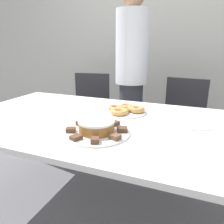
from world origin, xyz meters
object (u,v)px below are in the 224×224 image
at_px(office_chair_left, 89,116).
at_px(plate_cake, 97,133).
at_px(office_chair_right, 180,128).
at_px(person_standing, 131,76).
at_px(napkin, 199,127).
at_px(frosted_cake, 96,126).
at_px(plate_donuts, 124,111).

bearing_deg(office_chair_left, plate_cake, -71.45).
bearing_deg(office_chair_left, office_chair_right, -11.02).
bearing_deg(person_standing, napkin, -49.98).
xyz_separation_m(office_chair_right, frosted_cake, (-0.36, -1.10, 0.36)).
xyz_separation_m(office_chair_left, plate_donuts, (0.64, -0.68, 0.32)).
xyz_separation_m(person_standing, plate_donuts, (0.14, -0.63, -0.16)).
xyz_separation_m(person_standing, office_chair_right, (0.49, 0.05, -0.48)).
distance_m(person_standing, napkin, 1.00).
height_order(plate_cake, napkin, plate_cake).
distance_m(person_standing, frosted_cake, 1.07).
height_order(office_chair_left, plate_donuts, office_chair_left).
relative_size(office_chair_left, frosted_cake, 4.59).
bearing_deg(plate_donuts, office_chair_right, 62.65).
distance_m(person_standing, office_chair_left, 0.69).
bearing_deg(napkin, person_standing, 130.02).
bearing_deg(office_chair_left, person_standing, -17.02).
bearing_deg(plate_cake, frosted_cake, 126.87).
distance_m(office_chair_left, office_chair_right, 0.99).
distance_m(plate_donuts, frosted_cake, 0.42).
bearing_deg(office_chair_left, frosted_cake, -71.45).
height_order(office_chair_left, frosted_cake, office_chair_left).
height_order(person_standing, office_chair_left, person_standing).
relative_size(person_standing, plate_cake, 4.70).
bearing_deg(frosted_cake, napkin, 30.17).
bearing_deg(plate_cake, office_chair_left, 119.62).
bearing_deg(person_standing, plate_cake, -82.96).
bearing_deg(office_chair_left, napkin, -46.59).
xyz_separation_m(plate_cake, napkin, (0.51, 0.29, -0.00)).
xyz_separation_m(frosted_cake, napkin, (0.51, 0.29, -0.04)).
bearing_deg(plate_donuts, person_standing, 102.47).
bearing_deg(office_chair_left, plate_donuts, -58.02).
bearing_deg(office_chair_right, office_chair_left, -173.79).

